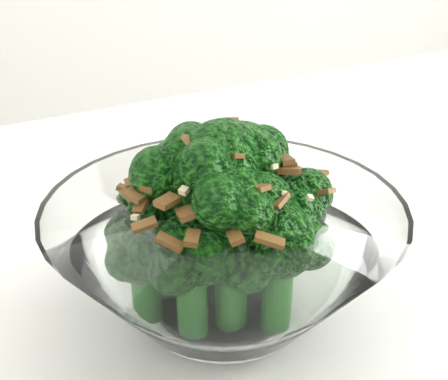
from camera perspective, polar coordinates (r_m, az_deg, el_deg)
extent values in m
cube|color=white|center=(0.65, 17.44, -2.19)|extent=(1.39, 1.13, 0.04)
cylinder|color=white|center=(0.46, 0.00, -10.88)|extent=(0.10, 0.10, 0.01)
cylinder|color=#1B5C18|center=(0.42, 0.00, -4.97)|extent=(0.02, 0.02, 0.09)
sphere|color=#175C11|center=(0.40, 0.00, 2.53)|extent=(0.06, 0.06, 0.06)
cylinder|color=#1B5C18|center=(0.45, 1.52, -3.71)|extent=(0.02, 0.02, 0.09)
sphere|color=#175C11|center=(0.42, 1.62, 2.83)|extent=(0.05, 0.05, 0.05)
cylinder|color=#1B5C18|center=(0.43, -3.14, -5.12)|extent=(0.02, 0.02, 0.08)
sphere|color=#175C11|center=(0.41, -3.33, 1.43)|extent=(0.05, 0.05, 0.05)
cylinder|color=#1B5C18|center=(0.41, 0.76, -7.83)|extent=(0.02, 0.02, 0.08)
sphere|color=#175C11|center=(0.38, 0.80, -1.35)|extent=(0.05, 0.05, 0.05)
cylinder|color=#1B5C18|center=(0.44, 4.93, -6.07)|extent=(0.02, 0.02, 0.06)
sphere|color=#175C11|center=(0.42, 5.17, -1.03)|extent=(0.05, 0.05, 0.05)
cylinder|color=#1B5C18|center=(0.44, -5.32, -6.16)|extent=(0.02, 0.02, 0.06)
sphere|color=#175C11|center=(0.42, -5.57, -1.27)|extent=(0.05, 0.05, 0.05)
cylinder|color=#1B5C18|center=(0.41, 4.88, -9.50)|extent=(0.02, 0.02, 0.06)
sphere|color=#175C11|center=(0.39, 5.11, -4.66)|extent=(0.05, 0.05, 0.05)
cylinder|color=#1B5C18|center=(0.41, -2.95, -10.08)|extent=(0.02, 0.02, 0.05)
sphere|color=#175C11|center=(0.38, -3.09, -5.43)|extent=(0.05, 0.05, 0.05)
cylinder|color=#1B5C18|center=(0.47, 5.10, -4.69)|extent=(0.02, 0.02, 0.05)
sphere|color=#175C11|center=(0.46, 5.27, -1.06)|extent=(0.04, 0.04, 0.04)
cylinder|color=#1B5C18|center=(0.42, -7.09, -9.29)|extent=(0.02, 0.02, 0.04)
sphere|color=#175C11|center=(0.41, -7.36, -5.47)|extent=(0.05, 0.05, 0.05)
cylinder|color=#1B5C18|center=(0.48, -0.50, -4.11)|extent=(0.02, 0.02, 0.05)
sphere|color=#175C11|center=(0.46, -0.52, -0.38)|extent=(0.04, 0.04, 0.04)
cylinder|color=#1B5C18|center=(0.41, 0.56, -9.54)|extent=(0.02, 0.02, 0.05)
sphere|color=#175C11|center=(0.39, 0.58, -4.95)|extent=(0.05, 0.05, 0.05)
cube|color=brown|center=(0.44, 4.03, 2.87)|extent=(0.02, 0.02, 0.01)
cube|color=brown|center=(0.41, 8.82, -0.18)|extent=(0.02, 0.02, 0.01)
cube|color=brown|center=(0.40, 0.79, 5.90)|extent=(0.01, 0.01, 0.01)
cube|color=brown|center=(0.39, -8.13, -0.54)|extent=(0.02, 0.02, 0.01)
cube|color=brown|center=(0.39, -6.81, 0.10)|extent=(0.02, 0.01, 0.01)
cube|color=brown|center=(0.36, 2.93, 0.24)|extent=(0.02, 0.02, 0.01)
cube|color=brown|center=(0.36, -2.91, -4.42)|extent=(0.01, 0.01, 0.01)
cube|color=brown|center=(0.37, -5.23, -1.03)|extent=(0.02, 0.02, 0.01)
cube|color=brown|center=(0.40, 5.58, 2.79)|extent=(0.01, 0.02, 0.01)
cube|color=brown|center=(0.37, -7.30, -3.18)|extent=(0.02, 0.01, 0.01)
cube|color=brown|center=(0.44, -6.83, 1.62)|extent=(0.02, 0.01, 0.01)
cube|color=brown|center=(0.41, -8.00, 0.84)|extent=(0.02, 0.01, 0.01)
cube|color=brown|center=(0.40, 5.83, 2.41)|extent=(0.01, 0.01, 0.01)
cube|color=brown|center=(0.36, -3.55, -2.18)|extent=(0.01, 0.02, 0.01)
cube|color=brown|center=(0.41, 8.46, 0.54)|extent=(0.02, 0.01, 0.01)
cube|color=brown|center=(0.41, -8.61, -0.37)|extent=(0.01, 0.01, 0.01)
cube|color=brown|center=(0.36, 1.30, -2.51)|extent=(0.02, 0.01, 0.01)
cube|color=brown|center=(0.35, 1.02, -4.23)|extent=(0.01, 0.02, 0.01)
cube|color=brown|center=(0.43, 8.37, 1.49)|extent=(0.02, 0.02, 0.01)
cube|color=brown|center=(0.44, 3.57, 4.02)|extent=(0.02, 0.01, 0.01)
cube|color=brown|center=(0.41, 2.87, 4.81)|extent=(0.01, 0.02, 0.00)
cube|color=brown|center=(0.42, -2.20, 4.91)|extent=(0.01, 0.02, 0.01)
cube|color=brown|center=(0.43, 8.15, 0.78)|extent=(0.02, 0.02, 0.01)
cube|color=brown|center=(0.38, -3.01, 4.30)|extent=(0.01, 0.02, 0.01)
cube|color=brown|center=(0.44, -3.04, 3.53)|extent=(0.01, 0.02, 0.01)
cube|color=brown|center=(0.39, -4.09, 2.85)|extent=(0.01, 0.02, 0.01)
cube|color=brown|center=(0.37, 5.07, -1.01)|extent=(0.02, 0.02, 0.01)
cube|color=brown|center=(0.41, 6.51, 1.86)|extent=(0.01, 0.02, 0.01)
cube|color=brown|center=(0.44, 0.92, 4.75)|extent=(0.02, 0.01, 0.01)
cube|color=brown|center=(0.43, 3.36, 3.61)|extent=(0.01, 0.02, 0.01)
cube|color=brown|center=(0.43, 5.60, 2.35)|extent=(0.01, 0.01, 0.00)
cube|color=brown|center=(0.41, -0.66, 4.88)|extent=(0.02, 0.02, 0.01)
cube|color=brown|center=(0.38, -3.10, 2.69)|extent=(0.01, 0.02, 0.01)
cube|color=brown|center=(0.40, 5.94, 1.81)|extent=(0.02, 0.01, 0.01)
cube|color=brown|center=(0.37, 0.85, 3.26)|extent=(0.01, 0.02, 0.01)
cube|color=brown|center=(0.46, -2.31, 2.91)|extent=(0.01, 0.02, 0.01)
cube|color=brown|center=(0.35, 4.20, -4.59)|extent=(0.02, 0.01, 0.01)
cube|color=brown|center=(0.42, -8.87, 0.02)|extent=(0.02, 0.01, 0.01)
cube|color=brown|center=(0.40, -1.47, 5.42)|extent=(0.02, 0.02, 0.01)
cube|color=brown|center=(0.41, 8.16, 0.67)|extent=(0.01, 0.01, 0.01)
cube|color=brown|center=(0.36, -4.98, -4.78)|extent=(0.02, 0.01, 0.01)
cube|color=brown|center=(0.41, 2.58, 4.91)|extent=(0.01, 0.02, 0.01)
cube|color=brown|center=(0.36, -0.18, -1.45)|extent=(0.01, 0.01, 0.01)
cube|color=brown|center=(0.39, -7.53, -1.23)|extent=(0.01, 0.02, 0.01)
cube|color=brown|center=(0.37, 3.60, 0.29)|extent=(0.01, 0.02, 0.01)
cube|color=brown|center=(0.38, -6.77, 0.48)|extent=(0.01, 0.02, 0.01)
cube|color=brown|center=(0.39, -5.13, 1.19)|extent=(0.02, 0.02, 0.01)
cube|color=brown|center=(0.43, -3.36, 3.46)|extent=(0.02, 0.01, 0.01)
cube|color=brown|center=(0.45, 1.59, 4.19)|extent=(0.01, 0.01, 0.01)
cube|color=beige|center=(0.40, -5.91, 2.04)|extent=(0.01, 0.01, 0.00)
cube|color=beige|center=(0.36, 1.12, -0.35)|extent=(0.01, 0.01, 0.01)
cube|color=beige|center=(0.38, 4.56, 2.19)|extent=(0.01, 0.01, 0.00)
cube|color=beige|center=(0.41, -2.13, 4.89)|extent=(0.01, 0.01, 0.01)
cube|color=beige|center=(0.43, -1.31, 4.42)|extent=(0.00, 0.00, 0.00)
cube|color=beige|center=(0.45, -4.87, 3.12)|extent=(0.01, 0.01, 0.00)
cube|color=beige|center=(0.41, -7.60, 1.02)|extent=(0.01, 0.01, 0.00)
cube|color=beige|center=(0.38, -8.11, -2.48)|extent=(0.01, 0.01, 0.00)
cube|color=beige|center=(0.38, 7.86, -0.70)|extent=(0.00, 0.00, 0.00)
cube|color=beige|center=(0.45, -0.44, 4.07)|extent=(0.01, 0.01, 0.00)
cube|color=beige|center=(0.36, 0.94, -1.76)|extent=(0.01, 0.01, 0.00)
cube|color=beige|center=(0.37, -3.69, -0.06)|extent=(0.01, 0.01, 0.00)
cube|color=beige|center=(0.38, 0.35, 4.74)|extent=(0.01, 0.01, 0.01)
cube|color=beige|center=(0.41, -3.46, 4.51)|extent=(0.01, 0.01, 0.00)
cube|color=beige|center=(0.37, 5.46, -0.24)|extent=(0.01, 0.00, 0.00)
cube|color=beige|center=(0.44, -2.88, 3.56)|extent=(0.01, 0.01, 0.00)
cube|color=beige|center=(0.36, -0.55, 1.16)|extent=(0.01, 0.01, 0.01)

